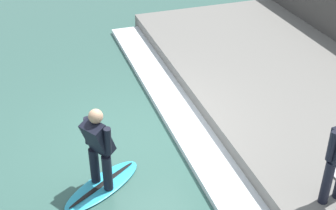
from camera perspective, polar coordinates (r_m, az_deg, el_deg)
The scene contains 5 objects.
ground_plane at distance 9.04m, azimuth -4.00°, elevation -4.47°, with size 28.00×28.00×0.00m, color #386056.
concrete_ledge at distance 10.29m, azimuth 16.17°, elevation 0.43°, with size 4.40×11.00×0.37m, color slate.
wave_foam_crest at distance 9.28m, azimuth 2.58°, elevation -2.89°, with size 0.77×10.45×0.12m, color silver.
surfboard_riding at distance 8.09m, azimuth -7.99°, elevation -9.69°, with size 1.65×1.32×0.07m.
surfer_riding at distance 7.55m, azimuth -8.47°, elevation -4.83°, with size 0.56×0.57×1.49m.
Camera 1 is at (-1.70, -7.06, 5.39)m, focal length 50.00 mm.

